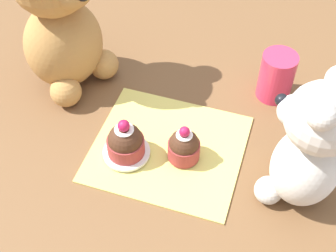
{
  "coord_description": "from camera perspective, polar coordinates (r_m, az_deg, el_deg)",
  "views": [
    {
      "loc": [
        0.44,
        0.14,
        0.59
      ],
      "look_at": [
        0.0,
        0.0,
        0.06
      ],
      "focal_mm": 50.0,
      "sensor_mm": 36.0,
      "label": 1
    }
  ],
  "objects": [
    {
      "name": "ground_plane",
      "position": [
        0.75,
        0.0,
        -2.81
      ],
      "size": [
        4.0,
        4.0,
        0.0
      ],
      "primitive_type": "plane",
      "color": "brown"
    },
    {
      "name": "knitted_placemat",
      "position": [
        0.75,
        0.0,
        -2.67
      ],
      "size": [
        0.21,
        0.23,
        0.01
      ],
      "primitive_type": "cube",
      "color": "#E0D166",
      "rests_on": "ground_plane"
    },
    {
      "name": "teddy_bear_cream",
      "position": [
        0.65,
        16.93,
        -2.4
      ],
      "size": [
        0.13,
        0.12,
        0.22
      ],
      "rotation": [
        0.0,
        0.0,
        -0.22
      ],
      "color": "silver",
      "rests_on": "ground_plane"
    },
    {
      "name": "teddy_bear_tan",
      "position": [
        0.79,
        -13.06,
        12.81
      ],
      "size": [
        0.18,
        0.17,
        0.28
      ],
      "rotation": [
        0.0,
        0.0,
        2.75
      ],
      "color": "#B78447",
      "rests_on": "ground_plane"
    },
    {
      "name": "cupcake_near_cream_bear",
      "position": [
        0.71,
        1.95,
        -2.47
      ],
      "size": [
        0.05,
        0.05,
        0.07
      ],
      "color": "#993333",
      "rests_on": "knitted_placemat"
    },
    {
      "name": "saucer_plate",
      "position": [
        0.74,
        -5.07,
        -3.19
      ],
      "size": [
        0.07,
        0.07,
        0.01
      ],
      "primitive_type": "cylinder",
      "color": "white",
      "rests_on": "knitted_placemat"
    },
    {
      "name": "cupcake_near_tan_bear",
      "position": [
        0.72,
        -5.21,
        -1.92
      ],
      "size": [
        0.06,
        0.06,
        0.07
      ],
      "color": "#993333",
      "rests_on": "saucer_plate"
    },
    {
      "name": "juice_glass",
      "position": [
        0.82,
        13.08,
        5.96
      ],
      "size": [
        0.06,
        0.06,
        0.09
      ],
      "primitive_type": "cylinder",
      "color": "#DB3356",
      "rests_on": "ground_plane"
    }
  ]
}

